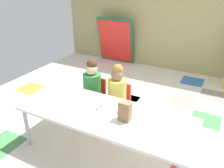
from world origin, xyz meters
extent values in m
cube|color=silver|center=(0.00, 0.00, -0.01)|extent=(5.70, 4.60, 0.02)
cube|color=#336BB2|center=(0.45, 1.80, 0.00)|extent=(0.43, 0.43, 0.00)
cube|color=gray|center=(0.90, 1.35, 0.00)|extent=(0.43, 0.43, 0.00)
cube|color=gray|center=(0.45, 0.90, 0.00)|extent=(0.43, 0.43, 0.00)
cube|color=#478C51|center=(-1.35, -1.35, 0.00)|extent=(0.43, 0.43, 0.00)
cube|color=orange|center=(-2.25, 0.00, 0.00)|extent=(0.43, 0.43, 0.00)
cube|color=silver|center=(-0.90, 1.80, 0.00)|extent=(0.43, 0.43, 0.00)
cube|color=orange|center=(-0.45, 0.45, 0.00)|extent=(0.43, 0.43, 0.00)
cube|color=orange|center=(-0.90, 0.90, 0.00)|extent=(0.43, 0.43, 0.00)
cube|color=#478C51|center=(0.90, 0.45, 0.00)|extent=(0.43, 0.43, 0.00)
cube|color=#B24C47|center=(-0.45, 0.45, 0.00)|extent=(0.43, 0.43, 0.00)
cube|color=tan|center=(0.00, 2.30, 1.26)|extent=(5.70, 0.10, 2.51)
cube|color=white|center=(-0.10, -0.87, 0.55)|extent=(2.03, 0.78, 0.04)
cylinder|color=#B2B2B7|center=(-1.04, -1.20, 0.27)|extent=(0.05, 0.05, 0.53)
cylinder|color=#B2B2B7|center=(-1.04, -0.54, 0.27)|extent=(0.05, 0.05, 0.53)
cylinder|color=#B2B2B7|center=(0.84, -0.54, 0.27)|extent=(0.05, 0.05, 0.53)
cube|color=red|center=(-0.66, -0.26, 0.30)|extent=(0.32, 0.30, 0.03)
cube|color=red|center=(-0.66, -0.11, 0.45)|extent=(0.29, 0.02, 0.30)
cylinder|color=#2D7A38|center=(-0.66, -0.26, 0.52)|extent=(0.33, 0.33, 0.38)
sphere|color=beige|center=(-0.66, -0.26, 0.78)|extent=(0.17, 0.17, 0.17)
sphere|color=#472D19|center=(-0.66, -0.25, 0.85)|extent=(0.15, 0.15, 0.15)
cylinder|color=red|center=(-0.80, -0.39, 0.15)|extent=(0.02, 0.02, 0.28)
cylinder|color=red|center=(-0.52, -0.39, 0.15)|extent=(0.02, 0.02, 0.28)
cylinder|color=red|center=(-0.80, -0.13, 0.15)|extent=(0.02, 0.02, 0.28)
cylinder|color=red|center=(-0.52, -0.13, 0.15)|extent=(0.02, 0.02, 0.28)
cube|color=red|center=(-0.25, -0.26, 0.30)|extent=(0.32, 0.30, 0.03)
cube|color=red|center=(-0.25, -0.11, 0.45)|extent=(0.29, 0.02, 0.30)
cylinder|color=#D8C64C|center=(-0.25, -0.26, 0.52)|extent=(0.28, 0.28, 0.38)
sphere|color=#8C664C|center=(-0.25, -0.26, 0.78)|extent=(0.17, 0.17, 0.17)
sphere|color=olive|center=(-0.25, -0.25, 0.85)|extent=(0.15, 0.15, 0.15)
cylinder|color=red|center=(-0.39, -0.39, 0.15)|extent=(0.02, 0.02, 0.28)
cylinder|color=red|center=(-0.11, -0.39, 0.15)|extent=(0.02, 0.02, 0.28)
cylinder|color=red|center=(-0.39, -0.13, 0.15)|extent=(0.02, 0.02, 0.28)
cylinder|color=red|center=(-0.11, -0.13, 0.15)|extent=(0.02, 0.02, 0.28)
cylinder|color=yellow|center=(1.03, 1.74, 0.13)|extent=(0.02, 0.02, 0.26)
cube|color=#19724C|center=(-1.49, 2.11, 0.54)|extent=(0.90, 0.28, 1.09)
cube|color=red|center=(-1.49, 2.08, 0.54)|extent=(0.83, 0.23, 0.99)
cube|color=#9E754C|center=(0.16, -0.89, 0.68)|extent=(0.13, 0.09, 0.22)
cylinder|color=white|center=(-0.19, -0.82, 0.57)|extent=(0.18, 0.18, 0.01)
cylinder|color=white|center=(-0.46, -0.92, 0.57)|extent=(0.18, 0.18, 0.01)
torus|color=white|center=(-0.19, -0.82, 0.59)|extent=(0.10, 0.10, 0.03)
torus|color=white|center=(0.07, -0.78, 0.59)|extent=(0.12, 0.12, 0.03)
camera|label=1|loc=(1.03, -2.83, 2.00)|focal=37.41mm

